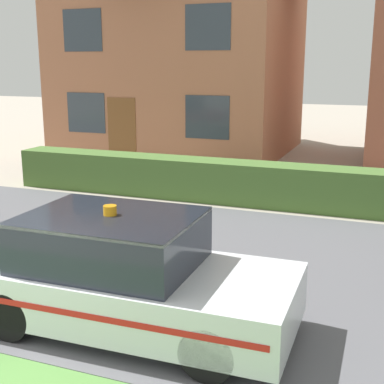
{
  "coord_description": "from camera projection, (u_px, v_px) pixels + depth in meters",
  "views": [
    {
      "loc": [
        3.91,
        -3.48,
        3.16
      ],
      "look_at": [
        0.76,
        4.68,
        1.05
      ],
      "focal_mm": 50.0,
      "sensor_mm": 36.0,
      "label": 1
    }
  ],
  "objects": [
    {
      "name": "road_strip",
      "position": [
        138.0,
        255.0,
        9.01
      ],
      "size": [
        28.0,
        6.73,
        0.01
      ],
      "primitive_type": "cube",
      "color": "#5B5B60",
      "rests_on": "ground"
    },
    {
      "name": "garden_hedge",
      "position": [
        260.0,
        184.0,
        12.19
      ],
      "size": [
        12.59,
        0.85,
        0.95
      ],
      "primitive_type": "cube",
      "color": "#4C7233",
      "rests_on": "ground"
    },
    {
      "name": "police_car",
      "position": [
        126.0,
        274.0,
        6.45
      ],
      "size": [
        3.95,
        1.81,
        1.51
      ],
      "rotation": [
        0.0,
        0.0,
        0.02
      ],
      "color": "black",
      "rests_on": "road_strip"
    },
    {
      "name": "house_left",
      "position": [
        183.0,
        37.0,
        19.19
      ],
      "size": [
        8.05,
        6.89,
        8.0
      ],
      "color": "#A86B4C",
      "rests_on": "ground"
    }
  ]
}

